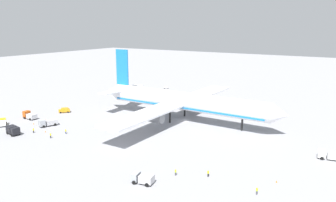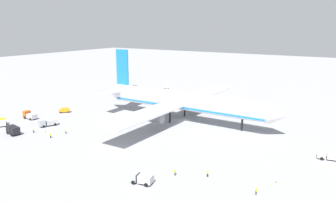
% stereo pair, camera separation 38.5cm
% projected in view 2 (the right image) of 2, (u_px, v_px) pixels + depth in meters
% --- Properties ---
extents(ground_plane, '(600.00, 600.00, 0.00)m').
position_uv_depth(ground_plane, '(185.00, 121.00, 124.85)').
color(ground_plane, gray).
extents(airliner, '(75.85, 77.53, 25.26)m').
position_uv_depth(airliner, '(182.00, 101.00, 123.96)').
color(airliner, white).
rests_on(airliner, ground).
extents(service_truck_0, '(5.96, 2.90, 2.84)m').
position_uv_depth(service_truck_0, '(30.00, 115.00, 126.96)').
color(service_truck_0, '#BF4C14').
rests_on(service_truck_0, ground).
extents(service_truck_1, '(4.99, 4.32, 2.40)m').
position_uv_depth(service_truck_1, '(3.00, 122.00, 118.26)').
color(service_truck_1, yellow).
rests_on(service_truck_1, ground).
extents(service_truck_2, '(5.34, 3.41, 2.25)m').
position_uv_depth(service_truck_2, '(142.00, 178.00, 75.10)').
color(service_truck_2, '#999EA5').
rests_on(service_truck_2, ground).
extents(service_truck_3, '(5.68, 3.53, 2.74)m').
position_uv_depth(service_truck_3, '(13.00, 130.00, 108.79)').
color(service_truck_3, black).
rests_on(service_truck_3, ground).
extents(service_truck_4, '(6.51, 3.44, 2.33)m').
position_uv_depth(service_truck_4, '(330.00, 155.00, 88.30)').
color(service_truck_4, white).
rests_on(service_truck_4, ground).
extents(service_truck_5, '(4.44, 6.63, 2.58)m').
position_uv_depth(service_truck_5, '(48.00, 122.00, 117.89)').
color(service_truck_5, '#999EA5').
rests_on(service_truck_5, ground).
extents(service_van, '(4.38, 4.44, 1.97)m').
position_uv_depth(service_van, '(65.00, 110.00, 136.25)').
color(service_van, orange).
rests_on(service_van, ground).
extents(baggage_cart_1, '(2.65, 2.71, 1.31)m').
position_uv_depth(baggage_cart_1, '(166.00, 87.00, 187.25)').
color(baggage_cart_1, gray).
rests_on(baggage_cart_1, ground).
extents(ground_worker_0, '(0.57, 0.57, 1.63)m').
position_uv_depth(ground_worker_0, '(207.00, 173.00, 78.50)').
color(ground_worker_0, black).
rests_on(ground_worker_0, ground).
extents(ground_worker_1, '(0.42, 0.42, 1.74)m').
position_uv_depth(ground_worker_1, '(50.00, 135.00, 105.43)').
color(ground_worker_1, black).
rests_on(ground_worker_1, ground).
extents(ground_worker_2, '(0.56, 0.56, 1.63)m').
position_uv_depth(ground_worker_2, '(66.00, 131.00, 109.64)').
color(ground_worker_2, navy).
rests_on(ground_worker_2, ground).
extents(ground_worker_3, '(0.54, 0.54, 1.70)m').
position_uv_depth(ground_worker_3, '(33.00, 130.00, 110.54)').
color(ground_worker_3, black).
rests_on(ground_worker_3, ground).
extents(ground_worker_4, '(0.55, 0.55, 1.68)m').
position_uv_depth(ground_worker_4, '(256.00, 191.00, 70.15)').
color(ground_worker_4, '#3F3F47').
rests_on(ground_worker_4, ground).
extents(ground_worker_5, '(0.46, 0.46, 1.69)m').
position_uv_depth(ground_worker_5, '(175.00, 172.00, 79.12)').
color(ground_worker_5, '#3F3F47').
rests_on(ground_worker_5, ground).
extents(traffic_cone_0, '(0.36, 0.36, 0.55)m').
position_uv_depth(traffic_cone_0, '(276.00, 182.00, 75.60)').
color(traffic_cone_0, orange).
rests_on(traffic_cone_0, ground).
extents(traffic_cone_1, '(0.36, 0.36, 0.55)m').
position_uv_depth(traffic_cone_1, '(45.00, 131.00, 111.35)').
color(traffic_cone_1, orange).
rests_on(traffic_cone_1, ground).
extents(traffic_cone_2, '(0.36, 0.36, 0.55)m').
position_uv_depth(traffic_cone_2, '(133.00, 98.00, 161.60)').
color(traffic_cone_2, orange).
rests_on(traffic_cone_2, ground).
extents(traffic_cone_3, '(0.36, 0.36, 0.55)m').
position_uv_depth(traffic_cone_3, '(34.00, 123.00, 120.21)').
color(traffic_cone_3, orange).
rests_on(traffic_cone_3, ground).
extents(traffic_cone_4, '(0.36, 0.36, 0.55)m').
position_uv_depth(traffic_cone_4, '(46.00, 119.00, 125.60)').
color(traffic_cone_4, orange).
rests_on(traffic_cone_4, ground).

